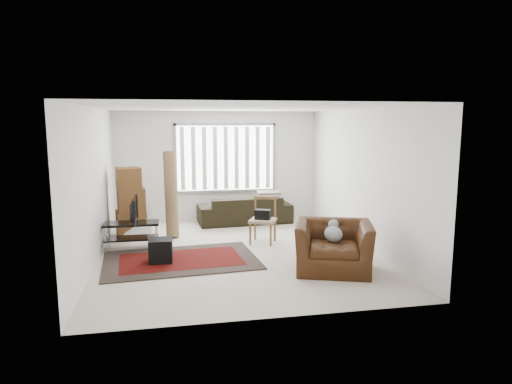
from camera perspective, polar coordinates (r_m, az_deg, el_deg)
room at (r=8.93m, az=-2.88°, el=4.34°), size 6.00×6.02×2.71m
persian_rug at (r=8.32m, az=-9.36°, el=-8.39°), size 2.81×1.99×0.02m
tv_stand at (r=9.19m, az=-15.30°, el=-4.57°), size 1.04×0.47×0.52m
tv at (r=9.11m, az=-15.40°, el=-2.20°), size 0.11×0.85×0.49m
subwoofer at (r=8.22m, az=-11.82°, el=-7.14°), size 0.41×0.41×0.40m
moving_boxes at (r=10.18m, az=-15.41°, el=-1.49°), size 0.70×0.66×1.48m
white_flatpack at (r=10.05m, az=-14.62°, el=-3.48°), size 0.59×0.27×0.73m
rolled_rug at (r=9.89m, az=-10.58°, el=-0.26°), size 0.31×0.59×1.84m
sofa at (r=11.09m, az=-1.43°, el=-1.68°), size 2.30×1.11×0.86m
side_chair at (r=9.27m, az=0.88°, el=-3.28°), size 0.66×0.66×0.93m
armchair at (r=7.70m, az=9.63°, el=-6.30°), size 1.53×1.43×0.92m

